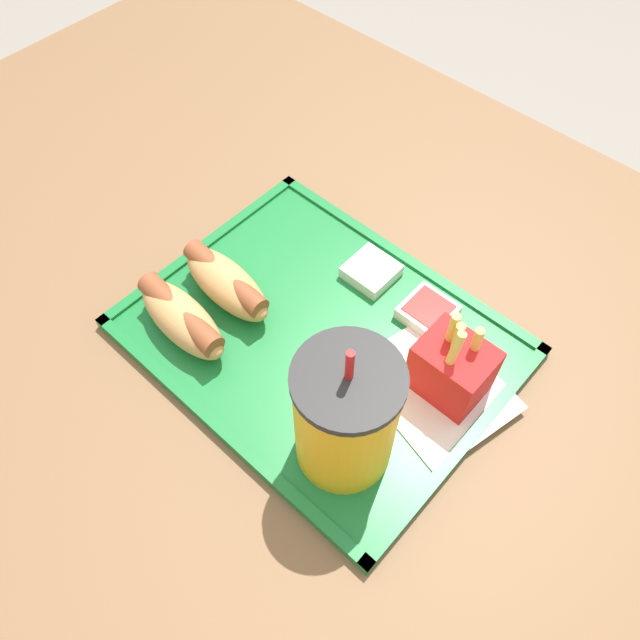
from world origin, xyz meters
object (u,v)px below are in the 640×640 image
(soda_cup, at_px, (346,416))
(hot_dog_near, at_px, (226,282))
(sauce_cup_mayo, at_px, (371,271))
(hot_dog_far, at_px, (182,318))
(fries_carton, at_px, (452,368))
(sauce_cup_ketchup, at_px, (428,311))

(soda_cup, bearing_deg, hot_dog_near, -13.15)
(sauce_cup_mayo, bearing_deg, hot_dog_near, 53.01)
(hot_dog_far, distance_m, fries_carton, 0.28)
(hot_dog_far, bearing_deg, fries_carton, -151.31)
(hot_dog_near, bearing_deg, hot_dog_far, 90.00)
(hot_dog_near, bearing_deg, soda_cup, 166.85)
(hot_dog_near, height_order, fries_carton, fries_carton)
(sauce_cup_mayo, height_order, sauce_cup_ketchup, same)
(hot_dog_far, bearing_deg, sauce_cup_ketchup, -133.22)
(hot_dog_far, distance_m, hot_dog_near, 0.06)
(sauce_cup_ketchup, bearing_deg, hot_dog_near, 35.47)
(hot_dog_near, height_order, sauce_cup_mayo, hot_dog_near)
(sauce_cup_mayo, bearing_deg, soda_cup, 122.65)
(fries_carton, height_order, sauce_cup_mayo, fries_carton)
(fries_carton, bearing_deg, hot_dog_far, 28.69)
(fries_carton, distance_m, sauce_cup_ketchup, 0.09)
(sauce_cup_mayo, bearing_deg, fries_carton, 158.41)
(hot_dog_far, xyz_separation_m, fries_carton, (-0.25, -0.14, 0.01))
(sauce_cup_ketchup, bearing_deg, fries_carton, 139.74)
(sauce_cup_mayo, bearing_deg, hot_dog_far, 63.11)
(sauce_cup_mayo, distance_m, sauce_cup_ketchup, 0.08)
(soda_cup, distance_m, hot_dog_far, 0.22)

